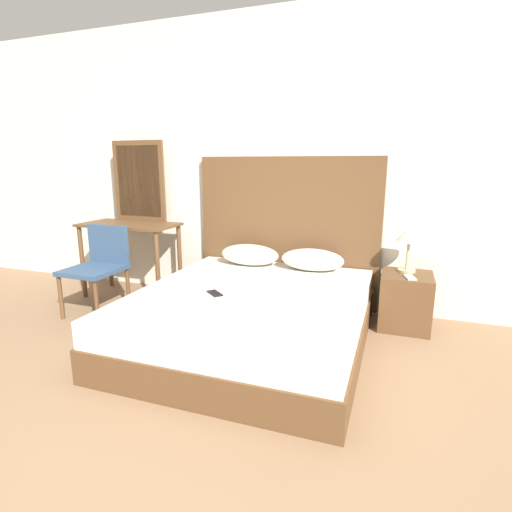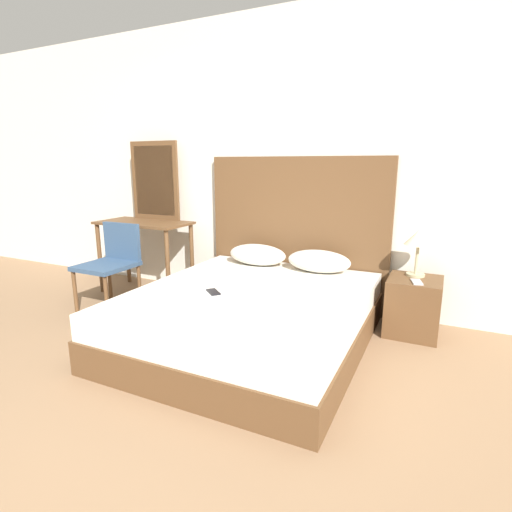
% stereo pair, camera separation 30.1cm
% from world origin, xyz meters
% --- Properties ---
extents(ground_plane, '(16.00, 16.00, 0.00)m').
position_xyz_m(ground_plane, '(0.00, 0.00, 0.00)').
color(ground_plane, '#8C6B4C').
extents(wall_back, '(10.00, 0.06, 2.70)m').
position_xyz_m(wall_back, '(0.00, 2.40, 1.35)').
color(wall_back, silver).
rests_on(wall_back, ground_plane).
extents(bed, '(1.66, 1.90, 0.41)m').
position_xyz_m(bed, '(0.00, 1.35, 0.20)').
color(bed, brown).
rests_on(bed, ground_plane).
extents(headboard, '(1.74, 0.05, 1.41)m').
position_xyz_m(headboard, '(0.00, 2.32, 0.71)').
color(headboard, brown).
rests_on(headboard, ground_plane).
extents(pillow_left, '(0.56, 0.30, 0.19)m').
position_xyz_m(pillow_left, '(-0.30, 2.10, 0.51)').
color(pillow_left, silver).
rests_on(pillow_left, bed).
extents(pillow_right, '(0.56, 0.30, 0.19)m').
position_xyz_m(pillow_right, '(0.30, 2.10, 0.51)').
color(pillow_right, silver).
rests_on(pillow_right, bed).
extents(phone_on_bed, '(0.16, 0.15, 0.01)m').
position_xyz_m(phone_on_bed, '(-0.23, 1.19, 0.42)').
color(phone_on_bed, black).
rests_on(phone_on_bed, bed).
extents(nightstand, '(0.40, 0.43, 0.46)m').
position_xyz_m(nightstand, '(1.10, 2.07, 0.23)').
color(nightstand, brown).
rests_on(nightstand, ground_plane).
extents(table_lamp, '(0.22, 0.22, 0.38)m').
position_xyz_m(table_lamp, '(1.09, 2.15, 0.75)').
color(table_lamp, tan).
rests_on(table_lamp, nightstand).
extents(phone_on_nightstand, '(0.11, 0.16, 0.01)m').
position_xyz_m(phone_on_nightstand, '(1.12, 1.96, 0.46)').
color(phone_on_nightstand, '#B7B7BC').
rests_on(phone_on_nightstand, nightstand).
extents(vanity_desk, '(0.97, 0.49, 0.76)m').
position_xyz_m(vanity_desk, '(-1.55, 1.98, 0.62)').
color(vanity_desk, brown).
rests_on(vanity_desk, ground_plane).
extents(vanity_mirror, '(0.59, 0.03, 0.82)m').
position_xyz_m(vanity_mirror, '(-1.55, 2.20, 1.17)').
color(vanity_mirror, brown).
rests_on(vanity_mirror, vanity_desk).
extents(chair, '(0.45, 0.48, 0.79)m').
position_xyz_m(chair, '(-1.55, 1.52, 0.46)').
color(chair, '#334C6B').
rests_on(chair, ground_plane).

